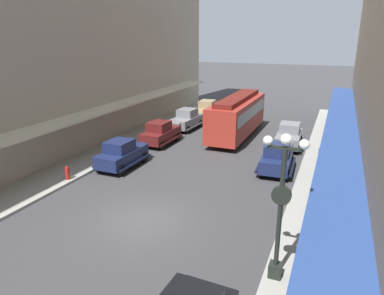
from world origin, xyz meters
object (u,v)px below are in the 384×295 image
Objects in this scene: pedestrian_1 at (321,157)px; pedestrian_0 at (323,158)px; parked_car_0 at (207,109)px; parked_car_1 at (289,135)px; parked_car_4 at (186,119)px; streetcar at (237,115)px; lamp_post_with_clock at (281,203)px; parked_car_5 at (122,153)px; fire_hydrant at (67,173)px; parked_car_3 at (277,157)px; parked_car_2 at (160,132)px.

pedestrian_0 is at bearing -30.81° from pedestrian_1.
pedestrian_1 is at bearing -44.33° from parked_car_0.
pedestrian_0 is at bearing -59.65° from parked_car_1.
parked_car_4 is 0.45× the size of streetcar.
streetcar is (-4.51, 1.48, 0.96)m from parked_car_1.
streetcar reaches higher than parked_car_4.
streetcar is 18.66m from lamp_post_with_clock.
pedestrian_0 is (12.17, -6.80, 0.05)m from parked_car_4.
fire_hydrant is at bearing -115.32° from parked_car_5.
parked_car_0 is 1.00× the size of parked_car_3.
parked_car_1 is 4.84m from streetcar.
parked_car_1 is at bearing 90.14° from parked_car_3.
streetcar is (4.95, -0.68, 0.96)m from parked_car_4.
fire_hydrant is (-1.57, -3.33, -0.38)m from parked_car_5.
parked_car_1 is 1.01× the size of parked_car_5.
lamp_post_with_clock is 11.71m from pedestrian_1.
parked_car_0 is at bearing 87.54° from parked_car_4.
parked_car_5 is 0.44× the size of streetcar.
pedestrian_0 is (0.93, 11.42, -2.00)m from lamp_post_with_clock.
parked_car_5 is at bearing -89.18° from parked_car_2.
parked_car_5 is 0.83× the size of lamp_post_with_clock.
fire_hydrant is (-1.49, -8.90, -0.38)m from parked_car_2.
fire_hydrant is 15.46m from pedestrian_0.
parked_car_1 reaches higher than pedestrian_0.
parked_car_1 is 2.63× the size of pedestrian_0.
lamp_post_with_clock is (11.18, -7.56, 2.04)m from parked_car_5.
parked_car_5 is at bearing 145.94° from lamp_post_with_clock.
parked_car_0 is 5.26× the size of fire_hydrant.
parked_car_2 is at bearing 172.39° from pedestrian_1.
parked_car_4 is at bearing 150.82° from pedestrian_0.
parked_car_5 reaches higher than fire_hydrant.
lamp_post_with_clock is (6.29, -17.54, 1.08)m from streetcar.
parked_car_3 is 2.63× the size of pedestrian_0.
parked_car_0 and parked_car_4 have the same top height.
pedestrian_0 is 0.18m from pedestrian_1.
pedestrian_0 is at bearing 27.74° from fire_hydrant.
parked_car_4 is at bearing 141.22° from parked_car_3.
parked_car_4 is 2.63× the size of pedestrian_1.
parked_car_4 and parked_car_5 have the same top height.
parked_car_0 is 1.00× the size of parked_car_4.
parked_car_1 and parked_car_3 have the same top height.
parked_car_5 reaches higher than pedestrian_0.
parked_car_2 is 12.31m from pedestrian_0.
parked_car_1 is 5.37m from pedestrian_0.
parked_car_0 and parked_car_5 have the same top height.
parked_car_0 is at bearing 84.79° from fire_hydrant.
parked_car_4 reaches higher than pedestrian_1.
fire_hydrant is at bearing -151.69° from pedestrian_1.
lamp_post_with_clock is (11.24, -18.22, 2.04)m from parked_car_4.
parked_car_3 reaches higher than fire_hydrant.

